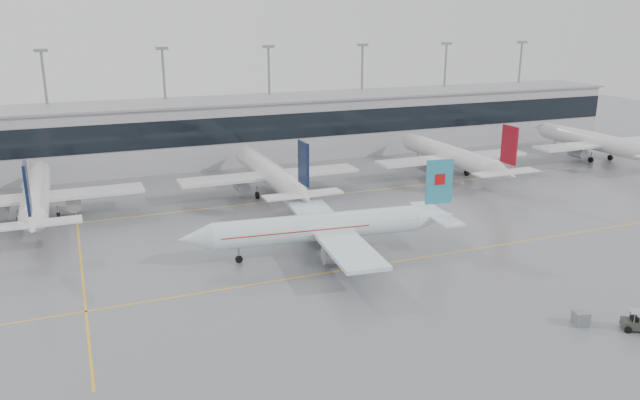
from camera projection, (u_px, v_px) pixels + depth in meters
name	position (u px, v px, depth m)	size (l,w,h in m)	color
ground	(359.00, 268.00, 72.72)	(320.00, 320.00, 0.00)	slate
taxi_line_main	(359.00, 268.00, 72.72)	(120.00, 0.25, 0.01)	gold
taxi_line_north	(278.00, 201.00, 99.40)	(120.00, 0.25, 0.01)	gold
taxi_line_cross	(81.00, 259.00, 75.23)	(0.25, 60.00, 0.01)	gold
terminal	(227.00, 131.00, 126.19)	(180.00, 15.00, 12.00)	#A6A6AA
terminal_glass	(237.00, 130.00, 119.05)	(180.00, 0.20, 5.00)	black
terminal_roof	(226.00, 101.00, 124.45)	(182.00, 16.00, 0.40)	gray
light_masts	(219.00, 92.00, 129.47)	(156.40, 1.00, 22.60)	gray
air_canada_jet	(328.00, 227.00, 76.24)	(35.37, 28.11, 10.97)	white
parked_jet_b	(36.00, 195.00, 89.01)	(29.64, 36.96, 11.72)	white
parked_jet_c	(270.00, 173.00, 101.65)	(29.64, 36.96, 11.72)	white
parked_jet_d	(452.00, 156.00, 114.28)	(29.64, 36.96, 11.72)	white
parked_jet_e	(598.00, 142.00, 126.92)	(29.64, 36.96, 11.72)	white
baggage_tug	(638.00, 323.00, 57.97)	(3.88, 2.84, 1.95)	#2F352B
gse_unit	(581.00, 318.00, 59.00)	(1.36, 1.26, 1.36)	slate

